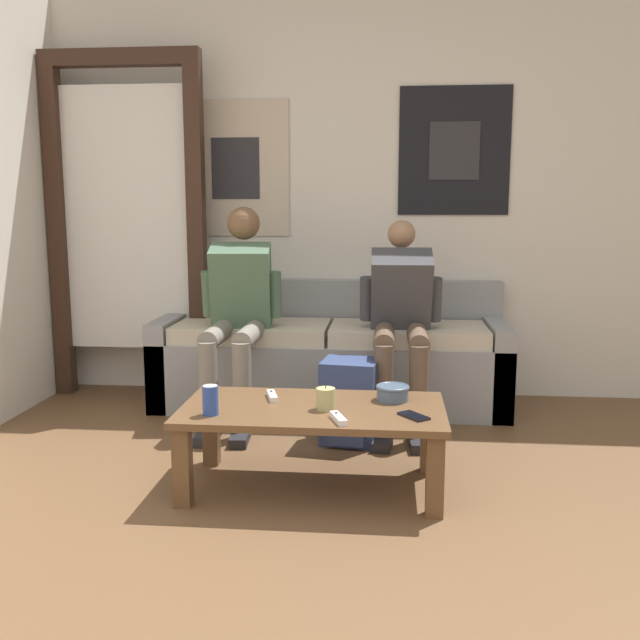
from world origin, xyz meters
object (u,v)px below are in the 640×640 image
(person_seated_adult, at_px, (238,305))
(cell_phone, at_px, (414,416))
(pillar_candle, at_px, (326,399))
(drink_can_blue, at_px, (210,400))
(game_controller_near_left, at_px, (272,396))
(game_controller_near_right, at_px, (338,418))
(coffee_table, at_px, (313,420))
(backpack, at_px, (350,403))
(ceramic_bowl, at_px, (393,392))
(couch, at_px, (330,360))
(person_seated_teen, at_px, (401,314))

(person_seated_adult, height_order, cell_phone, person_seated_adult)
(pillar_candle, distance_m, drink_can_blue, 0.48)
(person_seated_adult, height_order, game_controller_near_left, person_seated_adult)
(game_controller_near_right, relative_size, cell_phone, 0.99)
(coffee_table, height_order, drink_can_blue, drink_can_blue)
(game_controller_near_left, height_order, cell_phone, game_controller_near_left)
(backpack, distance_m, ceramic_bowl, 0.57)
(couch, bearing_deg, person_seated_adult, -146.09)
(drink_can_blue, bearing_deg, person_seated_adult, 96.17)
(person_seated_adult, bearing_deg, drink_can_blue, -83.83)
(person_seated_adult, xyz_separation_m, pillar_candle, (0.59, -1.02, -0.25))
(backpack, bearing_deg, pillar_candle, -95.82)
(coffee_table, relative_size, pillar_candle, 10.86)
(game_controller_near_right, bearing_deg, drink_can_blue, 175.81)
(couch, distance_m, cell_phone, 1.50)
(coffee_table, bearing_deg, couch, 91.34)
(coffee_table, xyz_separation_m, drink_can_blue, (-0.41, -0.16, 0.12))
(person_seated_teen, relative_size, game_controller_near_left, 7.67)
(ceramic_bowl, relative_size, drink_can_blue, 1.20)
(person_seated_teen, height_order, ceramic_bowl, person_seated_teen)
(game_controller_near_left, bearing_deg, game_controller_near_right, -43.92)
(backpack, height_order, drink_can_blue, drink_can_blue)
(person_seated_adult, bearing_deg, person_seated_teen, 0.67)
(backpack, height_order, ceramic_bowl, ceramic_bowl)
(couch, distance_m, person_seated_adult, 0.71)
(cell_phone, bearing_deg, game_controller_near_left, 160.32)
(couch, bearing_deg, pillar_candle, -86.23)
(couch, xyz_separation_m, game_controller_near_left, (-0.16, -1.21, 0.10))
(person_seated_adult, relative_size, cell_phone, 8.18)
(cell_phone, bearing_deg, person_seated_teen, 92.01)
(person_seated_teen, distance_m, pillar_candle, 1.10)
(couch, height_order, coffee_table, couch)
(ceramic_bowl, distance_m, drink_can_blue, 0.80)
(ceramic_bowl, bearing_deg, drink_can_blue, -158.80)
(couch, distance_m, pillar_candle, 1.36)
(couch, bearing_deg, cell_phone, -72.27)
(couch, relative_size, ceramic_bowl, 14.17)
(coffee_table, xyz_separation_m, backpack, (0.13, 0.62, -0.10))
(person_seated_adult, relative_size, game_controller_near_right, 8.23)
(person_seated_adult, distance_m, game_controller_near_left, 0.98)
(backpack, bearing_deg, couch, 102.62)
(drink_can_blue, bearing_deg, person_seated_teen, 55.34)
(couch, relative_size, pillar_candle, 20.33)
(couch, relative_size, drink_can_blue, 17.05)
(person_seated_adult, distance_m, cell_phone, 1.48)
(person_seated_teen, bearing_deg, drink_can_blue, -124.66)
(person_seated_adult, height_order, game_controller_near_right, person_seated_adult)
(person_seated_adult, xyz_separation_m, game_controller_near_left, (0.34, -0.87, -0.28))
(backpack, bearing_deg, drink_can_blue, -124.36)
(person_seated_teen, xyz_separation_m, ceramic_bowl, (-0.05, -0.86, -0.22))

